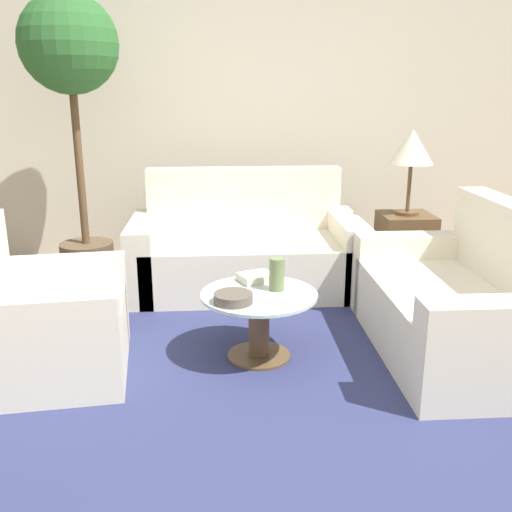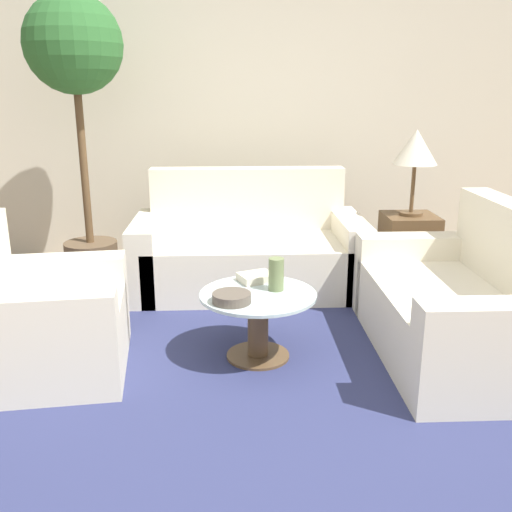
{
  "view_description": "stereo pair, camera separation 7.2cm",
  "coord_description": "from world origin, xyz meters",
  "px_view_note": "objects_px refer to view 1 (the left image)",
  "views": [
    {
      "loc": [
        -0.2,
        -2.23,
        1.53
      ],
      "look_at": [
        0.03,
        1.07,
        0.55
      ],
      "focal_mm": 40.0,
      "sensor_mm": 36.0,
      "label": 1
    },
    {
      "loc": [
        -0.13,
        -2.24,
        1.53
      ],
      "look_at": [
        0.03,
        1.07,
        0.55
      ],
      "focal_mm": 40.0,
      "sensor_mm": 36.0,
      "label": 2
    }
  ],
  "objects_px": {
    "coffee_table": "(259,316)",
    "bowl": "(233,298)",
    "sofa_main": "(246,251)",
    "armchair": "(35,326)",
    "potted_plant": "(72,76)",
    "vase": "(277,274)",
    "book_stack": "(256,277)",
    "table_lamp": "(412,149)",
    "loveseat": "(464,307)"
  },
  "relations": [
    {
      "from": "table_lamp",
      "to": "book_stack",
      "type": "relative_size",
      "value": 2.65
    },
    {
      "from": "armchair",
      "to": "potted_plant",
      "type": "distance_m",
      "value": 2.06
    },
    {
      "from": "armchair",
      "to": "loveseat",
      "type": "relative_size",
      "value": 0.63
    },
    {
      "from": "loveseat",
      "to": "coffee_table",
      "type": "height_order",
      "value": "loveseat"
    },
    {
      "from": "potted_plant",
      "to": "book_stack",
      "type": "xyz_separation_m",
      "value": [
        1.29,
        -1.25,
        -1.18
      ]
    },
    {
      "from": "armchair",
      "to": "potted_plant",
      "type": "bearing_deg",
      "value": -4.15
    },
    {
      "from": "sofa_main",
      "to": "book_stack",
      "type": "height_order",
      "value": "sofa_main"
    },
    {
      "from": "table_lamp",
      "to": "potted_plant",
      "type": "height_order",
      "value": "potted_plant"
    },
    {
      "from": "table_lamp",
      "to": "bowl",
      "type": "height_order",
      "value": "table_lamp"
    },
    {
      "from": "bowl",
      "to": "book_stack",
      "type": "bearing_deg",
      "value": 66.91
    },
    {
      "from": "bowl",
      "to": "book_stack",
      "type": "relative_size",
      "value": 0.87
    },
    {
      "from": "coffee_table",
      "to": "armchair",
      "type": "bearing_deg",
      "value": -175.17
    },
    {
      "from": "sofa_main",
      "to": "bowl",
      "type": "bearing_deg",
      "value": -95.71
    },
    {
      "from": "armchair",
      "to": "potted_plant",
      "type": "height_order",
      "value": "potted_plant"
    },
    {
      "from": "vase",
      "to": "potted_plant",
      "type": "bearing_deg",
      "value": 134.58
    },
    {
      "from": "armchair",
      "to": "book_stack",
      "type": "bearing_deg",
      "value": -81.82
    },
    {
      "from": "sofa_main",
      "to": "potted_plant",
      "type": "xyz_separation_m",
      "value": [
        -1.28,
        0.18,
        1.33
      ]
    },
    {
      "from": "potted_plant",
      "to": "book_stack",
      "type": "distance_m",
      "value": 2.15
    },
    {
      "from": "loveseat",
      "to": "coffee_table",
      "type": "bearing_deg",
      "value": -89.58
    },
    {
      "from": "coffee_table",
      "to": "book_stack",
      "type": "bearing_deg",
      "value": 90.52
    },
    {
      "from": "bowl",
      "to": "book_stack",
      "type": "xyz_separation_m",
      "value": [
        0.15,
        0.35,
        -0.0
      ]
    },
    {
      "from": "armchair",
      "to": "coffee_table",
      "type": "bearing_deg",
      "value": -91.41
    },
    {
      "from": "sofa_main",
      "to": "vase",
      "type": "bearing_deg",
      "value": -84.67
    },
    {
      "from": "coffee_table",
      "to": "potted_plant",
      "type": "relative_size",
      "value": 0.31
    },
    {
      "from": "sofa_main",
      "to": "loveseat",
      "type": "xyz_separation_m",
      "value": [
        1.23,
        -1.28,
        -0.0
      ]
    },
    {
      "from": "armchair",
      "to": "coffee_table",
      "type": "xyz_separation_m",
      "value": [
        1.23,
        0.1,
        -0.02
      ]
    },
    {
      "from": "sofa_main",
      "to": "book_stack",
      "type": "bearing_deg",
      "value": -89.64
    },
    {
      "from": "coffee_table",
      "to": "sofa_main",
      "type": "bearing_deg",
      "value": 90.39
    },
    {
      "from": "table_lamp",
      "to": "armchair",
      "type": "bearing_deg",
      "value": -152.45
    },
    {
      "from": "table_lamp",
      "to": "vase",
      "type": "xyz_separation_m",
      "value": [
        -1.13,
        -1.14,
        -0.59
      ]
    },
    {
      "from": "potted_plant",
      "to": "bowl",
      "type": "bearing_deg",
      "value": -54.65
    },
    {
      "from": "armchair",
      "to": "coffee_table",
      "type": "distance_m",
      "value": 1.24
    },
    {
      "from": "coffee_table",
      "to": "bowl",
      "type": "distance_m",
      "value": 0.26
    },
    {
      "from": "loveseat",
      "to": "coffee_table",
      "type": "relative_size",
      "value": 2.19
    },
    {
      "from": "loveseat",
      "to": "bowl",
      "type": "relative_size",
      "value": 6.89
    },
    {
      "from": "coffee_table",
      "to": "potted_plant",
      "type": "bearing_deg",
      "value": 131.33
    },
    {
      "from": "vase",
      "to": "armchair",
      "type": "bearing_deg",
      "value": -173.48
    },
    {
      "from": "coffee_table",
      "to": "book_stack",
      "type": "xyz_separation_m",
      "value": [
        -0.0,
        0.21,
        0.16
      ]
    },
    {
      "from": "potted_plant",
      "to": "armchair",
      "type": "bearing_deg",
      "value": -87.91
    },
    {
      "from": "loveseat",
      "to": "sofa_main",
      "type": "bearing_deg",
      "value": -136.05
    },
    {
      "from": "loveseat",
      "to": "potted_plant",
      "type": "height_order",
      "value": "potted_plant"
    },
    {
      "from": "armchair",
      "to": "coffee_table",
      "type": "relative_size",
      "value": 1.38
    },
    {
      "from": "coffee_table",
      "to": "table_lamp",
      "type": "height_order",
      "value": "table_lamp"
    },
    {
      "from": "vase",
      "to": "book_stack",
      "type": "distance_m",
      "value": 0.21
    },
    {
      "from": "sofa_main",
      "to": "table_lamp",
      "type": "bearing_deg",
      "value": -4.72
    },
    {
      "from": "potted_plant",
      "to": "bowl",
      "type": "relative_size",
      "value": 10.31
    },
    {
      "from": "potted_plant",
      "to": "book_stack",
      "type": "bearing_deg",
      "value": -44.24
    },
    {
      "from": "potted_plant",
      "to": "bowl",
      "type": "height_order",
      "value": "potted_plant"
    },
    {
      "from": "coffee_table",
      "to": "bowl",
      "type": "xyz_separation_m",
      "value": [
        -0.15,
        -0.14,
        0.17
      ]
    },
    {
      "from": "sofa_main",
      "to": "book_stack",
      "type": "distance_m",
      "value": 1.09
    }
  ]
}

